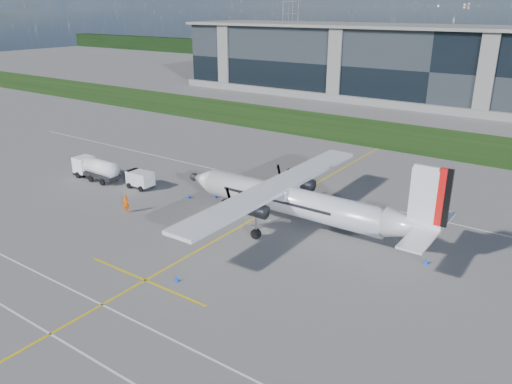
{
  "coord_description": "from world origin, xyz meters",
  "views": [
    {
      "loc": [
        28.63,
        -27.96,
        19.31
      ],
      "look_at": [
        4.08,
        6.92,
        3.37
      ],
      "focal_mm": 35.0,
      "sensor_mm": 36.0,
      "label": 1
    }
  ],
  "objects_px": {
    "turboprop_aircraft": "(300,187)",
    "ground_crew_person": "(126,202)",
    "pylon_west": "(290,18)",
    "safety_cone_tail": "(426,261)",
    "baggage_tug": "(140,180)",
    "fuel_tanker_truck": "(94,168)",
    "safety_cone_fwd": "(189,196)",
    "safety_cone_nose_stbd": "(216,195)",
    "safety_cone_portwing": "(176,278)"
  },
  "relations": [
    {
      "from": "turboprop_aircraft",
      "to": "safety_cone_portwing",
      "type": "distance_m",
      "value": 14.28
    },
    {
      "from": "pylon_west",
      "to": "fuel_tanker_truck",
      "type": "bearing_deg",
      "value": -67.06
    },
    {
      "from": "fuel_tanker_truck",
      "to": "turboprop_aircraft",
      "type": "bearing_deg",
      "value": 3.87
    },
    {
      "from": "ground_crew_person",
      "to": "safety_cone_portwing",
      "type": "relative_size",
      "value": 4.28
    },
    {
      "from": "turboprop_aircraft",
      "to": "safety_cone_nose_stbd",
      "type": "relative_size",
      "value": 53.81
    },
    {
      "from": "fuel_tanker_truck",
      "to": "safety_cone_portwing",
      "type": "bearing_deg",
      "value": -25.53
    },
    {
      "from": "ground_crew_person",
      "to": "safety_cone_portwing",
      "type": "bearing_deg",
      "value": -87.68
    },
    {
      "from": "pylon_west",
      "to": "safety_cone_nose_stbd",
      "type": "relative_size",
      "value": 60.0
    },
    {
      "from": "turboprop_aircraft",
      "to": "ground_crew_person",
      "type": "xyz_separation_m",
      "value": [
        -15.9,
        -6.68,
        -2.97
      ]
    },
    {
      "from": "pylon_west",
      "to": "safety_cone_tail",
      "type": "distance_m",
      "value": 173.39
    },
    {
      "from": "baggage_tug",
      "to": "safety_cone_portwing",
      "type": "xyz_separation_m",
      "value": [
        17.59,
        -12.66,
        -0.71
      ]
    },
    {
      "from": "pylon_west",
      "to": "safety_cone_tail",
      "type": "relative_size",
      "value": 60.0
    },
    {
      "from": "baggage_tug",
      "to": "pylon_west",
      "type": "bearing_deg",
      "value": 115.39
    },
    {
      "from": "turboprop_aircraft",
      "to": "safety_cone_portwing",
      "type": "xyz_separation_m",
      "value": [
        -2.58,
        -13.53,
        -3.79
      ]
    },
    {
      "from": "pylon_west",
      "to": "baggage_tug",
      "type": "bearing_deg",
      "value": -64.61
    },
    {
      "from": "pylon_west",
      "to": "safety_cone_portwing",
      "type": "bearing_deg",
      "value": -61.21
    },
    {
      "from": "pylon_west",
      "to": "baggage_tug",
      "type": "relative_size",
      "value": 9.41
    },
    {
      "from": "safety_cone_nose_stbd",
      "to": "safety_cone_fwd",
      "type": "xyz_separation_m",
      "value": [
        -2.28,
        -1.77,
        0.0
      ]
    },
    {
      "from": "turboprop_aircraft",
      "to": "baggage_tug",
      "type": "bearing_deg",
      "value": -177.54
    },
    {
      "from": "baggage_tug",
      "to": "ground_crew_person",
      "type": "distance_m",
      "value": 7.21
    },
    {
      "from": "turboprop_aircraft",
      "to": "safety_cone_fwd",
      "type": "bearing_deg",
      "value": -179.42
    },
    {
      "from": "turboprop_aircraft",
      "to": "fuel_tanker_truck",
      "type": "relative_size",
      "value": 3.94
    },
    {
      "from": "fuel_tanker_truck",
      "to": "ground_crew_person",
      "type": "relative_size",
      "value": 3.19
    },
    {
      "from": "ground_crew_person",
      "to": "fuel_tanker_truck",
      "type": "bearing_deg",
      "value": 96.05
    },
    {
      "from": "ground_crew_person",
      "to": "baggage_tug",
      "type": "bearing_deg",
      "value": 65.8
    },
    {
      "from": "ground_crew_person",
      "to": "safety_cone_fwd",
      "type": "bearing_deg",
      "value": 9.94
    },
    {
      "from": "baggage_tug",
      "to": "safety_cone_fwd",
      "type": "height_order",
      "value": "baggage_tug"
    },
    {
      "from": "safety_cone_portwing",
      "to": "safety_cone_fwd",
      "type": "bearing_deg",
      "value": 129.4
    },
    {
      "from": "pylon_west",
      "to": "turboprop_aircraft",
      "type": "distance_m",
      "value": 166.55
    },
    {
      "from": "pylon_west",
      "to": "safety_cone_portwing",
      "type": "xyz_separation_m",
      "value": [
        85.02,
        -154.75,
        -14.75
      ]
    },
    {
      "from": "safety_cone_nose_stbd",
      "to": "safety_cone_fwd",
      "type": "relative_size",
      "value": 1.0
    },
    {
      "from": "pylon_west",
      "to": "fuel_tanker_truck",
      "type": "relative_size",
      "value": 4.4
    },
    {
      "from": "fuel_tanker_truck",
      "to": "baggage_tug",
      "type": "distance_m",
      "value": 6.98
    },
    {
      "from": "ground_crew_person",
      "to": "safety_cone_nose_stbd",
      "type": "distance_m",
      "value": 9.54
    },
    {
      "from": "baggage_tug",
      "to": "safety_cone_nose_stbd",
      "type": "distance_m",
      "value": 9.25
    },
    {
      "from": "pylon_west",
      "to": "turboprop_aircraft",
      "type": "height_order",
      "value": "pylon_west"
    },
    {
      "from": "turboprop_aircraft",
      "to": "fuel_tanker_truck",
      "type": "bearing_deg",
      "value": -176.13
    },
    {
      "from": "baggage_tug",
      "to": "safety_cone_tail",
      "type": "bearing_deg",
      "value": 1.44
    },
    {
      "from": "fuel_tanker_truck",
      "to": "ground_crew_person",
      "type": "bearing_deg",
      "value": -23.47
    },
    {
      "from": "safety_cone_nose_stbd",
      "to": "safety_cone_fwd",
      "type": "height_order",
      "value": "same"
    },
    {
      "from": "fuel_tanker_truck",
      "to": "baggage_tug",
      "type": "xyz_separation_m",
      "value": [
        6.9,
        0.96,
        -0.32
      ]
    },
    {
      "from": "safety_cone_fwd",
      "to": "safety_cone_tail",
      "type": "xyz_separation_m",
      "value": [
        25.4,
        0.08,
        0.0
      ]
    },
    {
      "from": "pylon_west",
      "to": "safety_cone_fwd",
      "type": "relative_size",
      "value": 60.0
    },
    {
      "from": "turboprop_aircraft",
      "to": "safety_cone_nose_stbd",
      "type": "xyz_separation_m",
      "value": [
        -11.29,
        1.64,
        -3.79
      ]
    },
    {
      "from": "pylon_west",
      "to": "safety_cone_tail",
      "type": "bearing_deg",
      "value": -54.86
    },
    {
      "from": "safety_cone_tail",
      "to": "fuel_tanker_truck",
      "type": "bearing_deg",
      "value": -177.4
    },
    {
      "from": "turboprop_aircraft",
      "to": "safety_cone_tail",
      "type": "bearing_deg",
      "value": -0.29
    },
    {
      "from": "baggage_tug",
      "to": "safety_cone_portwing",
      "type": "height_order",
      "value": "baggage_tug"
    },
    {
      "from": "safety_cone_fwd",
      "to": "safety_cone_tail",
      "type": "relative_size",
      "value": 1.0
    },
    {
      "from": "baggage_tug",
      "to": "ground_crew_person",
      "type": "xyz_separation_m",
      "value": [
        4.27,
        -5.81,
        0.11
      ]
    }
  ]
}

